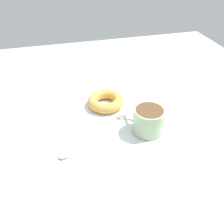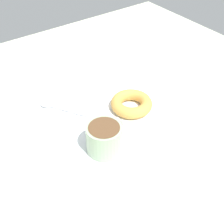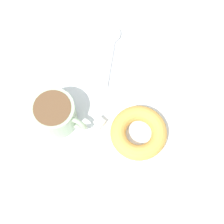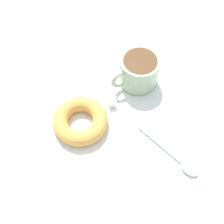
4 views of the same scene
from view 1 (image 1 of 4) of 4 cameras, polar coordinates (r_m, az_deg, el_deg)
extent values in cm
cube|color=beige|center=(73.96, 1.83, -0.84)|extent=(120.00, 120.00, 2.00)
cube|color=white|center=(71.09, 0.00, -1.40)|extent=(33.43, 33.43, 0.30)
cylinder|color=#9EB793|center=(65.29, 8.37, -1.93)|extent=(8.24, 8.24, 6.64)
cylinder|color=brown|center=(63.43, 8.61, 0.29)|extent=(7.04, 7.04, 0.60)
torus|color=#9EB793|center=(68.07, 6.09, 0.08)|extent=(4.69, 2.11, 4.62)
torus|color=gold|center=(75.24, -1.46, 2.52)|extent=(11.02, 11.02, 3.05)
ellipsoid|color=silver|center=(60.67, -10.63, -9.43)|extent=(3.95, 4.32, 0.90)
cylinder|color=silver|center=(63.68, -5.77, -6.42)|extent=(6.54, 9.97, 0.56)
cube|color=white|center=(70.66, 2.53, -0.68)|extent=(1.72, 1.72, 1.72)
camera|label=2|loc=(0.67, 68.47, 24.74)|focal=50.00mm
camera|label=3|loc=(0.82, 16.98, 54.73)|focal=60.00mm
camera|label=4|loc=(0.65, -40.38, 41.04)|focal=50.00mm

